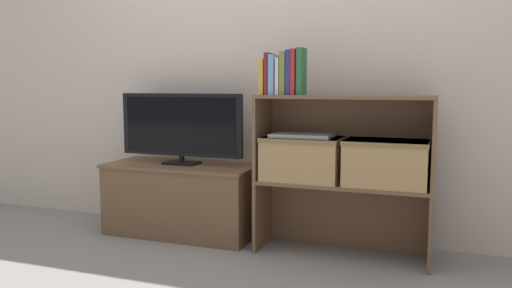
{
  "coord_description": "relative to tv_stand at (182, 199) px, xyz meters",
  "views": [
    {
      "loc": [
        1.02,
        -2.61,
        0.97
      ],
      "look_at": [
        0.0,
        0.16,
        0.62
      ],
      "focal_mm": 35.0,
      "sensor_mm": 36.0,
      "label": 1
    }
  ],
  "objects": [
    {
      "name": "tv_stand",
      "position": [
        0.0,
        0.0,
        0.0
      ],
      "size": [
        0.98,
        0.45,
        0.46
      ],
      "color": "brown",
      "rests_on": "ground_plane"
    },
    {
      "name": "book_navy",
      "position": [
        0.76,
        -0.11,
        0.81
      ],
      "size": [
        0.03,
        0.13,
        0.25
      ],
      "color": "navy",
      "rests_on": "bookshelf_upper_tier"
    },
    {
      "name": "book_forest",
      "position": [
        0.82,
        -0.11,
        0.81
      ],
      "size": [
        0.03,
        0.12,
        0.26
      ],
      "color": "#286638",
      "rests_on": "bookshelf_upper_tier"
    },
    {
      "name": "wall_back",
      "position": [
        0.53,
        0.25,
        0.97
      ],
      "size": [
        10.0,
        0.05,
        2.4
      ],
      "color": "beige",
      "rests_on": "ground_plane"
    },
    {
      "name": "bookshelf_upper_tier",
      "position": [
        1.06,
        0.01,
        0.5
      ],
      "size": [
        0.98,
        0.33,
        0.49
      ],
      "color": "brown",
      "rests_on": "bookshelf_lower_tier"
    },
    {
      "name": "book_maroon",
      "position": [
        0.64,
        -0.11,
        0.8
      ],
      "size": [
        0.02,
        0.15,
        0.23
      ],
      "color": "maroon",
      "rests_on": "bookshelf_upper_tier"
    },
    {
      "name": "ground_plane",
      "position": [
        0.53,
        -0.21,
        -0.23
      ],
      "size": [
        16.0,
        16.0,
        0.0
      ],
      "primitive_type": "plane",
      "color": "gray"
    },
    {
      "name": "book_ivory",
      "position": [
        0.7,
        -0.11,
        0.79
      ],
      "size": [
        0.02,
        0.13,
        0.21
      ],
      "color": "silver",
      "rests_on": "bookshelf_upper_tier"
    },
    {
      "name": "book_olive",
      "position": [
        0.73,
        -0.11,
        0.8
      ],
      "size": [
        0.03,
        0.12,
        0.24
      ],
      "color": "olive",
      "rests_on": "bookshelf_upper_tier"
    },
    {
      "name": "bookshelf_lower_tier",
      "position": [
        1.06,
        0.01,
        0.04
      ],
      "size": [
        0.98,
        0.33,
        0.42
      ],
      "color": "brown",
      "rests_on": "ground_plane"
    },
    {
      "name": "book_mustard",
      "position": [
        0.61,
        -0.11,
        0.78
      ],
      "size": [
        0.02,
        0.14,
        0.2
      ],
      "color": "gold",
      "rests_on": "bookshelf_upper_tier"
    },
    {
      "name": "tv",
      "position": [
        0.0,
        -0.0,
        0.48
      ],
      "size": [
        0.84,
        0.14,
        0.45
      ],
      "color": "black",
      "rests_on": "tv_stand"
    },
    {
      "name": "book_skyblue",
      "position": [
        0.67,
        -0.11,
        0.79
      ],
      "size": [
        0.03,
        0.15,
        0.22
      ],
      "color": "#709ECC",
      "rests_on": "bookshelf_upper_tier"
    },
    {
      "name": "storage_basket_right",
      "position": [
        1.29,
        -0.07,
        0.33
      ],
      "size": [
        0.45,
        0.29,
        0.25
      ],
      "color": "tan",
      "rests_on": "bookshelf_lower_tier"
    },
    {
      "name": "storage_basket_left",
      "position": [
        0.82,
        -0.07,
        0.33
      ],
      "size": [
        0.45,
        0.29,
        0.25
      ],
      "color": "tan",
      "rests_on": "bookshelf_lower_tier"
    },
    {
      "name": "book_crimson",
      "position": [
        0.79,
        -0.11,
        0.81
      ],
      "size": [
        0.02,
        0.14,
        0.25
      ],
      "color": "#B22328",
      "rests_on": "bookshelf_upper_tier"
    },
    {
      "name": "laptop",
      "position": [
        0.82,
        -0.07,
        0.45
      ],
      "size": [
        0.35,
        0.23,
        0.02
      ],
      "color": "#BCBCC1",
      "rests_on": "storage_basket_left"
    }
  ]
}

